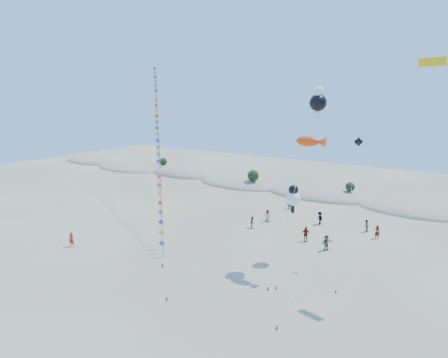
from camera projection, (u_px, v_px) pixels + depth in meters
ground at (125, 310)px, 31.13m from camera, size 160.00×160.00×0.00m
dune_ridge at (321, 195)px, 67.34m from camera, size 145.30×11.49×5.57m
kite_train at (157, 135)px, 54.69m from camera, size 25.20×26.02×23.43m
fish_kite at (310, 142)px, 35.53m from camera, size 9.29×12.76×13.75m
cartoon_kite_low at (293, 197)px, 39.25m from camera, size 2.34×7.50×8.40m
cartoon_kite_high at (318, 101)px, 36.83m from camera, size 2.00×9.02×18.39m
parafoil_kite at (428, 68)px, 30.04m from camera, size 8.46×12.49×20.55m
dark_kite at (352, 184)px, 36.38m from camera, size 1.26×7.39×13.45m
flyer_foreground at (72, 240)px, 44.22m from camera, size 0.76×0.67×1.76m
beachgoers at (341, 231)px, 47.20m from camera, size 29.94×14.45×1.91m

